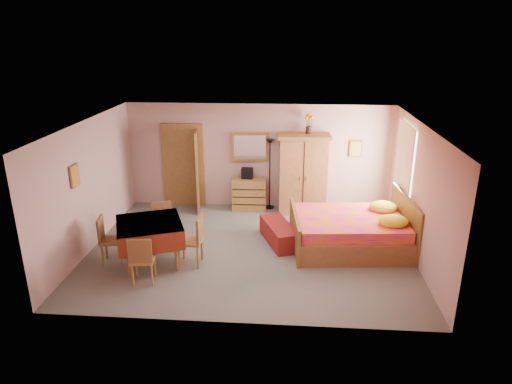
# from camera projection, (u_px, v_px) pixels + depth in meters

# --- Properties ---
(floor) EXTENTS (6.50, 6.50, 0.00)m
(floor) POSITION_uv_depth(u_px,v_px,m) (250.00, 249.00, 9.37)
(floor) COLOR slate
(floor) RESTS_ON ground
(ceiling) EXTENTS (6.50, 6.50, 0.00)m
(ceiling) POSITION_uv_depth(u_px,v_px,m) (249.00, 124.00, 8.50)
(ceiling) COLOR brown
(ceiling) RESTS_ON wall_back
(wall_back) EXTENTS (6.50, 0.10, 2.60)m
(wall_back) POSITION_uv_depth(u_px,v_px,m) (259.00, 157.00, 11.29)
(wall_back) COLOR #C4928E
(wall_back) RESTS_ON floor
(wall_front) EXTENTS (6.50, 0.10, 2.60)m
(wall_front) POSITION_uv_depth(u_px,v_px,m) (234.00, 247.00, 6.59)
(wall_front) COLOR #C4928E
(wall_front) RESTS_ON floor
(wall_left) EXTENTS (0.10, 5.00, 2.60)m
(wall_left) POSITION_uv_depth(u_px,v_px,m) (89.00, 186.00, 9.17)
(wall_left) COLOR #C4928E
(wall_left) RESTS_ON floor
(wall_right) EXTENTS (0.10, 5.00, 2.60)m
(wall_right) POSITION_uv_depth(u_px,v_px,m) (419.00, 194.00, 8.70)
(wall_right) COLOR #C4928E
(wall_right) RESTS_ON floor
(doorway) EXTENTS (1.06, 0.12, 2.15)m
(doorway) POSITION_uv_depth(u_px,v_px,m) (184.00, 166.00, 11.49)
(doorway) COLOR #9E6B35
(doorway) RESTS_ON floor
(window) EXTENTS (0.08, 1.40, 1.95)m
(window) POSITION_uv_depth(u_px,v_px,m) (403.00, 169.00, 9.78)
(window) COLOR white
(window) RESTS_ON wall_right
(picture_left) EXTENTS (0.04, 0.32, 0.42)m
(picture_left) POSITION_uv_depth(u_px,v_px,m) (74.00, 176.00, 8.47)
(picture_left) COLOR orange
(picture_left) RESTS_ON wall_left
(picture_back) EXTENTS (0.30, 0.04, 0.40)m
(picture_back) POSITION_uv_depth(u_px,v_px,m) (356.00, 149.00, 11.00)
(picture_back) COLOR #D8BF59
(picture_back) RESTS_ON wall_back
(chest_of_drawers) EXTENTS (0.85, 0.44, 0.79)m
(chest_of_drawers) POSITION_uv_depth(u_px,v_px,m) (249.00, 194.00, 11.36)
(chest_of_drawers) COLOR #A57438
(chest_of_drawers) RESTS_ON floor
(wall_mirror) EXTENTS (0.91, 0.12, 0.72)m
(wall_mirror) POSITION_uv_depth(u_px,v_px,m) (250.00, 147.00, 11.17)
(wall_mirror) COLOR white
(wall_mirror) RESTS_ON wall_back
(stereo) EXTENTS (0.29, 0.21, 0.26)m
(stereo) POSITION_uv_depth(u_px,v_px,m) (247.00, 173.00, 11.24)
(stereo) COLOR black
(stereo) RESTS_ON chest_of_drawers
(floor_lamp) EXTENTS (0.30, 0.30, 1.77)m
(floor_lamp) POSITION_uv_depth(u_px,v_px,m) (270.00, 174.00, 11.28)
(floor_lamp) COLOR black
(floor_lamp) RESTS_ON floor
(wardrobe) EXTENTS (1.27, 0.70, 1.95)m
(wardrobe) POSITION_uv_depth(u_px,v_px,m) (303.00, 174.00, 11.01)
(wardrobe) COLOR #AE6B3B
(wardrobe) RESTS_ON floor
(sunflower_vase) EXTENTS (0.20, 0.20, 0.47)m
(sunflower_vase) POSITION_uv_depth(u_px,v_px,m) (309.00, 124.00, 10.71)
(sunflower_vase) COLOR gold
(sunflower_vase) RESTS_ON wardrobe
(bed) EXTENTS (2.51, 2.05, 1.09)m
(bed) POSITION_uv_depth(u_px,v_px,m) (350.00, 222.00, 9.32)
(bed) COLOR #DE1576
(bed) RESTS_ON floor
(bench) EXTENTS (0.89, 1.35, 0.42)m
(bench) POSITION_uv_depth(u_px,v_px,m) (279.00, 233.00, 9.61)
(bench) COLOR maroon
(bench) RESTS_ON floor
(dining_table) EXTENTS (1.52, 1.52, 0.86)m
(dining_table) POSITION_uv_depth(u_px,v_px,m) (151.00, 243.00, 8.67)
(dining_table) COLOR maroon
(dining_table) RESTS_ON floor
(chair_south) EXTENTS (0.46, 0.46, 0.90)m
(chair_south) POSITION_uv_depth(u_px,v_px,m) (143.00, 258.00, 8.04)
(chair_south) COLOR #B07B3B
(chair_south) RESTS_ON floor
(chair_north) EXTENTS (0.55, 0.55, 0.91)m
(chair_north) POSITION_uv_depth(u_px,v_px,m) (164.00, 226.00, 9.39)
(chair_north) COLOR olive
(chair_north) RESTS_ON floor
(chair_west) EXTENTS (0.49, 0.49, 0.93)m
(chair_west) POSITION_uv_depth(u_px,v_px,m) (112.00, 240.00, 8.73)
(chair_west) COLOR olive
(chair_west) RESTS_ON floor
(chair_east) EXTENTS (0.46, 0.46, 0.98)m
(chair_east) POSITION_uv_depth(u_px,v_px,m) (190.00, 240.00, 8.65)
(chair_east) COLOR #A17136
(chair_east) RESTS_ON floor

